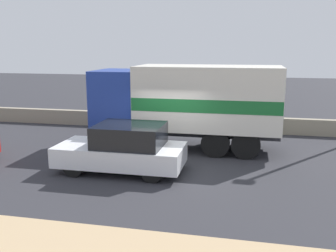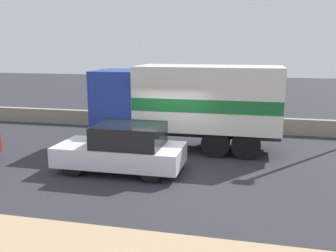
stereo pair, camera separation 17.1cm
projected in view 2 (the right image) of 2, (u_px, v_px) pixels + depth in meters
name	position (u px, v px, depth m)	size (l,w,h in m)	color
ground_plane	(162.00, 168.00, 12.48)	(80.00, 80.00, 0.00)	#2D2D33
stone_wall_backdrop	(191.00, 122.00, 18.22)	(60.00, 0.35, 0.74)	gray
box_truck	(189.00, 102.00, 14.53)	(7.21, 2.40, 3.27)	navy
car_hatchback	(123.00, 148.00, 12.05)	(4.08, 1.87, 1.56)	silver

